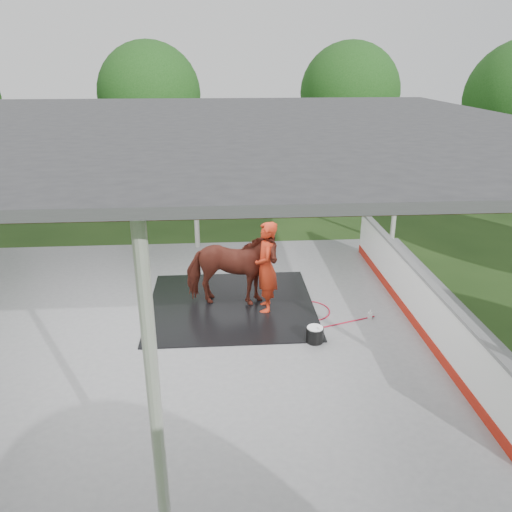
{
  "coord_description": "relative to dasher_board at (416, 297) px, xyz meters",
  "views": [
    {
      "loc": [
        0.72,
        -8.83,
        5.1
      ],
      "look_at": [
        1.4,
        0.81,
        1.26
      ],
      "focal_mm": 35.0,
      "sensor_mm": 36.0,
      "label": 1
    }
  ],
  "objects": [
    {
      "name": "horse",
      "position": [
        -3.72,
        0.96,
        0.32
      ],
      "size": [
        2.08,
        1.14,
        1.68
      ],
      "primitive_type": "imported",
      "rotation": [
        0.0,
        0.0,
        1.45
      ],
      "color": "maroon",
      "rests_on": "rubber_mat"
    },
    {
      "name": "tree_belt",
      "position": [
        -4.3,
        0.9,
        3.2
      ],
      "size": [
        28.0,
        28.0,
        5.8
      ],
      "color": "#382314",
      "rests_on": "ground"
    },
    {
      "name": "soap_bottle_a",
      "position": [
        -2.13,
        -0.71,
        -0.38
      ],
      "size": [
        0.15,
        0.15,
        0.33
      ],
      "primitive_type": "imported",
      "rotation": [
        0.0,
        0.0,
        0.18
      ],
      "color": "silver",
      "rests_on": "concrete_slab"
    },
    {
      "name": "ground",
      "position": [
        -4.6,
        0.0,
        -0.59
      ],
      "size": [
        100.0,
        100.0,
        0.0
      ],
      "primitive_type": "plane",
      "color": "#1E3814"
    },
    {
      "name": "concrete_slab",
      "position": [
        -4.6,
        0.0,
        -0.57
      ],
      "size": [
        12.0,
        10.0,
        0.05
      ],
      "primitive_type": "cube",
      "color": "slate",
      "rests_on": "ground"
    },
    {
      "name": "rubber_mat",
      "position": [
        -3.72,
        0.96,
        -0.53
      ],
      "size": [
        3.57,
        3.35,
        0.03
      ],
      "primitive_type": "cube",
      "color": "black",
      "rests_on": "concrete_slab"
    },
    {
      "name": "handler",
      "position": [
        -2.99,
        0.73,
        0.44
      ],
      "size": [
        0.5,
        0.74,
        1.97
      ],
      "primitive_type": "imported",
      "rotation": [
        0.0,
        0.0,
        -1.61
      ],
      "color": "red",
      "rests_on": "concrete_slab"
    },
    {
      "name": "dasher_board",
      "position": [
        0.0,
        0.0,
        0.0
      ],
      "size": [
        0.16,
        8.0,
        1.15
      ],
      "color": "#A51A0D",
      "rests_on": "concrete_slab"
    },
    {
      "name": "soap_bottle_b",
      "position": [
        -0.85,
        0.17,
        -0.45
      ],
      "size": [
        0.11,
        0.11,
        0.19
      ],
      "primitive_type": "imported",
      "rotation": [
        0.0,
        0.0,
        -0.33
      ],
      "color": "#338CD8",
      "rests_on": "concrete_slab"
    },
    {
      "name": "wash_bucket",
      "position": [
        -2.17,
        -0.65,
        -0.38
      ],
      "size": [
        0.33,
        0.33,
        0.31
      ],
      "color": "black",
      "rests_on": "concrete_slab"
    },
    {
      "name": "hose_coil",
      "position": [
        -2.4,
        0.44,
        -0.53
      ],
      "size": [
        2.45,
        1.26,
        0.02
      ],
      "color": "#B30C27",
      "rests_on": "concrete_slab"
    },
    {
      "name": "pavilion_structure",
      "position": [
        -4.6,
        -0.0,
        3.37
      ],
      "size": [
        12.6,
        10.6,
        4.05
      ],
      "color": "beige",
      "rests_on": "ground"
    }
  ]
}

